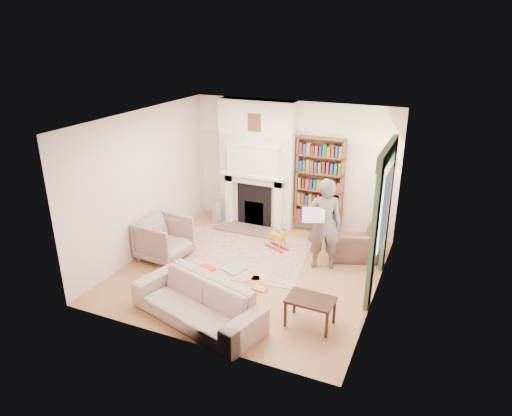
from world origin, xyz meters
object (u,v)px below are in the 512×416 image
at_px(man_reading, 324,224).
at_px(paraffin_heater, 217,211).
at_px(rocking_horse, 277,239).
at_px(armchair_left, 164,239).
at_px(sofa, 197,302).
at_px(coffee_table, 310,312).
at_px(bookcase, 320,181).
at_px(armchair_reading, 354,243).

xyz_separation_m(man_reading, paraffin_heater, (-2.80, 1.09, -0.60)).
bearing_deg(paraffin_heater, rocking_horse, -22.95).
relative_size(man_reading, paraffin_heater, 3.17).
xyz_separation_m(armchair_left, sofa, (1.62, -1.51, -0.09)).
relative_size(armchair_left, coffee_table, 1.26).
relative_size(bookcase, rocking_horse, 3.73).
relative_size(armchair_left, paraffin_heater, 1.61).
relative_size(bookcase, armchair_left, 2.09).
relative_size(armchair_left, man_reading, 0.51).
xyz_separation_m(sofa, paraffin_heater, (-1.51, 3.48, -0.04)).
bearing_deg(bookcase, rocking_horse, -115.27).
xyz_separation_m(armchair_left, man_reading, (2.90, 0.87, 0.47)).
xyz_separation_m(armchair_reading, coffee_table, (-0.12, -2.42, -0.09)).
bearing_deg(sofa, coffee_table, 35.36).
height_order(man_reading, rocking_horse, man_reading).
distance_m(man_reading, rocking_horse, 1.28).
bearing_deg(sofa, paraffin_heater, 129.57).
bearing_deg(bookcase, armchair_reading, -41.46).
height_order(bookcase, man_reading, bookcase).
bearing_deg(armchair_left, rocking_horse, -52.17).
height_order(armchair_left, man_reading, man_reading).
distance_m(bookcase, man_reading, 1.58).
height_order(sofa, rocking_horse, sofa).
distance_m(bookcase, paraffin_heater, 2.48).
xyz_separation_m(coffee_table, paraffin_heater, (-3.13, 2.92, 0.05)).
bearing_deg(sofa, armchair_reading, 75.90).
xyz_separation_m(bookcase, coffee_table, (0.85, -3.28, -0.95)).
bearing_deg(armchair_reading, coffee_table, 67.84).
bearing_deg(bookcase, paraffin_heater, -170.93).
height_order(man_reading, coffee_table, man_reading).
bearing_deg(armchair_left, bookcase, -41.14).
xyz_separation_m(coffee_table, rocking_horse, (-1.37, 2.17, -0.01)).
xyz_separation_m(bookcase, sofa, (-0.77, -3.84, -0.86)).
xyz_separation_m(man_reading, rocking_horse, (-1.04, 0.35, -0.65)).
bearing_deg(rocking_horse, armchair_reading, 33.80).
xyz_separation_m(armchair_reading, man_reading, (-0.45, -0.60, 0.56)).
height_order(coffee_table, rocking_horse, coffee_table).
bearing_deg(coffee_table, man_reading, 101.80).
bearing_deg(man_reading, bookcase, -91.85).
bearing_deg(armchair_left, sofa, -128.64).
relative_size(bookcase, coffee_table, 2.64).
relative_size(paraffin_heater, rocking_horse, 1.11).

